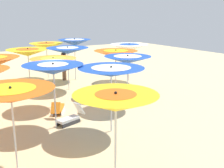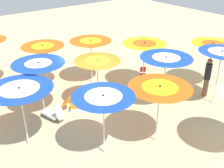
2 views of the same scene
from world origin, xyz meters
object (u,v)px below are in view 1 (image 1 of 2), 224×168
(beach_umbrella_13, at_px, (28,53))
(beachgoer_0, at_px, (64,64))
(beach_umbrella_3, at_px, (116,54))
(beach_umbrella_4, at_px, (129,48))
(beach_umbrella_0, at_px, (116,102))
(lounger_1, at_px, (58,108))
(lounger_0, at_px, (21,88))
(beach_umbrella_5, at_px, (11,95))
(beach_umbrella_9, at_px, (75,42))
(beach_umbrella_1, at_px, (111,72))
(beach_umbrella_14, at_px, (46,46))
(beach_umbrella_6, at_px, (53,69))
(beach_umbrella_7, at_px, (53,62))
(beach_umbrella_8, at_px, (68,51))
(beach_umbrella_2, at_px, (128,60))
(lounger_2, at_px, (71,117))

(beach_umbrella_13, relative_size, beachgoer_0, 1.23)
(beach_umbrella_3, xyz_separation_m, beach_umbrella_4, (-1.94, 2.23, -0.03))
(beach_umbrella_0, xyz_separation_m, beachgoer_0, (-10.71, 3.30, -1.05))
(lounger_1, bearing_deg, lounger_0, 36.67)
(beach_umbrella_5, bearing_deg, beach_umbrella_13, 160.47)
(lounger_1, bearing_deg, beach_umbrella_9, -0.93)
(beach_umbrella_0, height_order, beachgoer_0, beach_umbrella_0)
(beach_umbrella_1, height_order, beach_umbrella_13, beach_umbrella_1)
(beach_umbrella_0, relative_size, beachgoer_0, 1.23)
(beach_umbrella_1, bearing_deg, beach_umbrella_14, 173.32)
(beach_umbrella_13, bearing_deg, beach_umbrella_4, 82.64)
(beach_umbrella_6, height_order, beach_umbrella_7, beach_umbrella_6)
(beachgoer_0, bearing_deg, beach_umbrella_8, 69.56)
(beach_umbrella_1, relative_size, beach_umbrella_13, 1.01)
(beach_umbrella_1, height_order, beach_umbrella_3, beach_umbrella_1)
(beach_umbrella_14, distance_m, lounger_1, 6.97)
(beach_umbrella_4, xyz_separation_m, lounger_0, (-1.17, -6.18, -1.83))
(beach_umbrella_2, relative_size, beach_umbrella_6, 0.97)
(beach_umbrella_6, bearing_deg, beach_umbrella_4, 124.16)
(beach_umbrella_2, bearing_deg, beach_umbrella_7, -121.61)
(beach_umbrella_9, relative_size, lounger_1, 1.94)
(beach_umbrella_5, height_order, lounger_1, beach_umbrella_5)
(beach_umbrella_6, relative_size, beachgoer_0, 1.26)
(beach_umbrella_2, xyz_separation_m, beach_umbrella_7, (-1.66, -2.70, -0.08))
(beach_umbrella_0, relative_size, beach_umbrella_8, 1.00)
(lounger_0, height_order, lounger_2, lounger_2)
(beach_umbrella_1, bearing_deg, beach_umbrella_5, -78.04)
(lounger_2, xyz_separation_m, beachgoer_0, (-6.63, 2.62, 0.78))
(beach_umbrella_6, xyz_separation_m, beach_umbrella_14, (-7.78, 2.58, -0.13))
(beach_umbrella_1, bearing_deg, beach_umbrella_8, 169.94)
(beach_umbrella_3, bearing_deg, lounger_1, -73.14)
(beach_umbrella_4, bearing_deg, beach_umbrella_14, -131.62)
(beach_umbrella_6, bearing_deg, beach_umbrella_1, 48.05)
(beach_umbrella_4, bearing_deg, beach_umbrella_6, -55.84)
(beach_umbrella_7, xyz_separation_m, lounger_2, (2.14, -0.25, -1.78))
(beach_umbrella_8, relative_size, beach_umbrella_14, 1.02)
(beach_umbrella_0, distance_m, lounger_1, 5.69)
(beach_umbrella_9, xyz_separation_m, beach_umbrella_13, (1.34, -3.24, -0.21))
(beach_umbrella_0, distance_m, beach_umbrella_6, 4.00)
(lounger_2, bearing_deg, beach_umbrella_7, -112.21)
(beach_umbrella_3, xyz_separation_m, beachgoer_0, (-4.29, -0.96, -1.05))
(beach_umbrella_2, xyz_separation_m, lounger_2, (0.48, -2.95, -1.86))
(beach_umbrella_9, bearing_deg, beach_umbrella_8, -34.48)
(beach_umbrella_14, distance_m, lounger_0, 3.71)
(lounger_2, bearing_deg, beach_umbrella_0, 65.01)
(beach_umbrella_0, bearing_deg, beach_umbrella_7, 171.55)
(beach_umbrella_0, bearing_deg, lounger_2, 170.59)
(beach_umbrella_14, bearing_deg, beach_umbrella_13, -36.02)
(beach_umbrella_8, relative_size, beachgoer_0, 1.23)
(beach_umbrella_5, relative_size, beachgoer_0, 1.21)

